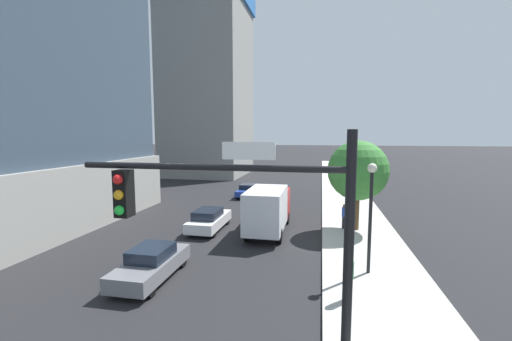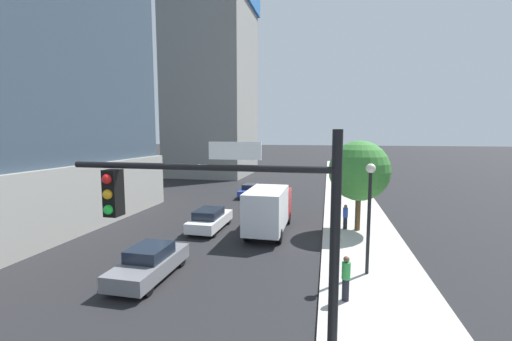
{
  "view_description": "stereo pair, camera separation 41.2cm",
  "coord_description": "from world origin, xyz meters",
  "px_view_note": "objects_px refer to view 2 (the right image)",
  "views": [
    {
      "loc": [
        5.13,
        -2.12,
        6.72
      ],
      "look_at": [
        1.21,
        17.5,
        4.49
      ],
      "focal_mm": 22.99,
      "sensor_mm": 36.0,
      "label": 1
    },
    {
      "loc": [
        5.54,
        -2.03,
        6.72
      ],
      "look_at": [
        1.21,
        17.5,
        4.49
      ],
      "focal_mm": 22.99,
      "sensor_mm": 36.0,
      "label": 2
    }
  ],
  "objects_px": {
    "car_white": "(210,219)",
    "street_lamp": "(370,201)",
    "construction_building": "(213,74)",
    "box_truck": "(269,208)",
    "traffic_light_pole": "(236,235)",
    "car_blue": "(251,190)",
    "car_gray": "(150,263)",
    "pedestrian_blue_shirt": "(345,216)",
    "street_tree": "(359,171)",
    "pedestrian_green_shirt": "(346,278)"
  },
  "relations": [
    {
      "from": "car_white",
      "to": "street_lamp",
      "type": "bearing_deg",
      "value": -29.45
    },
    {
      "from": "construction_building",
      "to": "box_truck",
      "type": "bearing_deg",
      "value": -63.95
    },
    {
      "from": "construction_building",
      "to": "car_white",
      "type": "relative_size",
      "value": 8.29
    },
    {
      "from": "traffic_light_pole",
      "to": "car_blue",
      "type": "distance_m",
      "value": 28.55
    },
    {
      "from": "construction_building",
      "to": "car_blue",
      "type": "xyz_separation_m",
      "value": [
        10.75,
        -18.04,
        -15.82
      ]
    },
    {
      "from": "car_gray",
      "to": "pedestrian_blue_shirt",
      "type": "distance_m",
      "value": 13.46
    },
    {
      "from": "traffic_light_pole",
      "to": "street_lamp",
      "type": "height_order",
      "value": "traffic_light_pole"
    },
    {
      "from": "street_tree",
      "to": "construction_building",
      "type": "bearing_deg",
      "value": 125.71
    },
    {
      "from": "box_truck",
      "to": "car_white",
      "type": "bearing_deg",
      "value": -177.95
    },
    {
      "from": "pedestrian_blue_shirt",
      "to": "car_white",
      "type": "bearing_deg",
      "value": -169.4
    },
    {
      "from": "traffic_light_pole",
      "to": "pedestrian_blue_shirt",
      "type": "height_order",
      "value": "traffic_light_pole"
    },
    {
      "from": "street_tree",
      "to": "car_blue",
      "type": "relative_size",
      "value": 1.38
    },
    {
      "from": "street_lamp",
      "to": "street_tree",
      "type": "relative_size",
      "value": 0.85
    },
    {
      "from": "construction_building",
      "to": "street_lamp",
      "type": "bearing_deg",
      "value": -60.31
    },
    {
      "from": "street_lamp",
      "to": "pedestrian_blue_shirt",
      "type": "xyz_separation_m",
      "value": [
        -0.66,
        7.37,
        -2.6
      ]
    },
    {
      "from": "traffic_light_pole",
      "to": "car_gray",
      "type": "distance_m",
      "value": 10.1
    },
    {
      "from": "traffic_light_pole",
      "to": "pedestrian_green_shirt",
      "type": "height_order",
      "value": "traffic_light_pole"
    },
    {
      "from": "car_gray",
      "to": "car_white",
      "type": "bearing_deg",
      "value": 90.0
    },
    {
      "from": "street_lamp",
      "to": "car_white",
      "type": "height_order",
      "value": "street_lamp"
    },
    {
      "from": "construction_building",
      "to": "car_gray",
      "type": "distance_m",
      "value": 43.13
    },
    {
      "from": "construction_building",
      "to": "box_truck",
      "type": "xyz_separation_m",
      "value": [
        14.93,
        -30.55,
        -14.75
      ]
    },
    {
      "from": "traffic_light_pole",
      "to": "pedestrian_green_shirt",
      "type": "distance_m",
      "value": 7.84
    },
    {
      "from": "car_blue",
      "to": "box_truck",
      "type": "distance_m",
      "value": 13.23
    },
    {
      "from": "street_lamp",
      "to": "pedestrian_green_shirt",
      "type": "bearing_deg",
      "value": -111.56
    },
    {
      "from": "street_lamp",
      "to": "box_truck",
      "type": "relative_size",
      "value": 0.79
    },
    {
      "from": "street_tree",
      "to": "pedestrian_green_shirt",
      "type": "bearing_deg",
      "value": -97.14
    },
    {
      "from": "car_gray",
      "to": "pedestrian_green_shirt",
      "type": "relative_size",
      "value": 2.57
    },
    {
      "from": "pedestrian_blue_shirt",
      "to": "pedestrian_green_shirt",
      "type": "height_order",
      "value": "pedestrian_green_shirt"
    },
    {
      "from": "traffic_light_pole",
      "to": "street_tree",
      "type": "bearing_deg",
      "value": 76.77
    },
    {
      "from": "construction_building",
      "to": "box_truck",
      "type": "distance_m",
      "value": 37.06
    },
    {
      "from": "street_lamp",
      "to": "pedestrian_green_shirt",
      "type": "distance_m",
      "value": 3.97
    },
    {
      "from": "box_truck",
      "to": "pedestrian_blue_shirt",
      "type": "relative_size",
      "value": 3.84
    },
    {
      "from": "car_gray",
      "to": "street_lamp",
      "type": "bearing_deg",
      "value": 13.31
    },
    {
      "from": "construction_building",
      "to": "car_gray",
      "type": "height_order",
      "value": "construction_building"
    },
    {
      "from": "car_white",
      "to": "pedestrian_blue_shirt",
      "type": "distance_m",
      "value": 9.47
    },
    {
      "from": "car_blue",
      "to": "street_lamp",
      "type": "bearing_deg",
      "value": -61.41
    },
    {
      "from": "car_white",
      "to": "car_gray",
      "type": "bearing_deg",
      "value": -90.0
    },
    {
      "from": "street_tree",
      "to": "car_blue",
      "type": "distance_m",
      "value": 15.35
    },
    {
      "from": "street_lamp",
      "to": "pedestrian_green_shirt",
      "type": "xyz_separation_m",
      "value": [
        -1.12,
        -2.83,
        -2.54
      ]
    },
    {
      "from": "pedestrian_blue_shirt",
      "to": "pedestrian_green_shirt",
      "type": "xyz_separation_m",
      "value": [
        -0.46,
        -10.2,
        0.05
      ]
    },
    {
      "from": "construction_building",
      "to": "street_tree",
      "type": "height_order",
      "value": "construction_building"
    },
    {
      "from": "traffic_light_pole",
      "to": "car_white",
      "type": "xyz_separation_m",
      "value": [
        -6.21,
        14.93,
        -3.88
      ]
    },
    {
      "from": "traffic_light_pole",
      "to": "street_lamp",
      "type": "bearing_deg",
      "value": 68.03
    },
    {
      "from": "car_white",
      "to": "traffic_light_pole",
      "type": "bearing_deg",
      "value": -67.42
    },
    {
      "from": "street_tree",
      "to": "box_truck",
      "type": "height_order",
      "value": "street_tree"
    },
    {
      "from": "car_gray",
      "to": "pedestrian_green_shirt",
      "type": "distance_m",
      "value": 8.86
    },
    {
      "from": "construction_building",
      "to": "pedestrian_blue_shirt",
      "type": "bearing_deg",
      "value": -55.3
    },
    {
      "from": "car_blue",
      "to": "pedestrian_blue_shirt",
      "type": "height_order",
      "value": "pedestrian_blue_shirt"
    },
    {
      "from": "construction_building",
      "to": "traffic_light_pole",
      "type": "distance_m",
      "value": 50.1
    },
    {
      "from": "construction_building",
      "to": "car_gray",
      "type": "bearing_deg",
      "value": -74.47
    }
  ]
}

